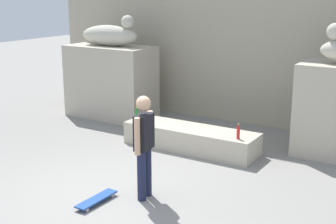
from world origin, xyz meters
TOP-DOWN VIEW (x-y plane):
  - ground_plane at (0.00, 0.00)m, footprint 40.00×40.00m
  - facade_wall at (0.00, 5.39)m, footprint 11.09×0.60m
  - pedestal_left at (-3.02, 3.85)m, footprint 2.26×1.12m
  - statue_reclining_left at (-2.99, 3.85)m, footprint 1.63×0.66m
  - ledge_block at (0.00, 2.65)m, footprint 2.86×0.80m
  - skater at (0.54, 0.19)m, footprint 0.25×0.54m
  - skateboard at (0.02, -0.38)m, footprint 0.21×0.80m
  - bottle_red at (1.15, 2.46)m, footprint 0.06×0.06m
  - bottle_green at (-1.24, 2.49)m, footprint 0.06×0.06m

SIDE VIEW (x-z plane):
  - ground_plane at x=0.00m, z-range 0.00..0.00m
  - skateboard at x=0.02m, z-range 0.02..0.10m
  - ledge_block at x=0.00m, z-range 0.00..0.47m
  - bottle_red at x=1.15m, z-range 0.44..0.74m
  - bottle_green at x=-1.24m, z-range 0.44..0.74m
  - skater at x=0.54m, z-range 0.09..1.76m
  - pedestal_left at x=-3.02m, z-range 0.00..1.85m
  - statue_reclining_left at x=-2.99m, z-range 1.74..2.52m
  - facade_wall at x=0.00m, z-range 0.00..5.86m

